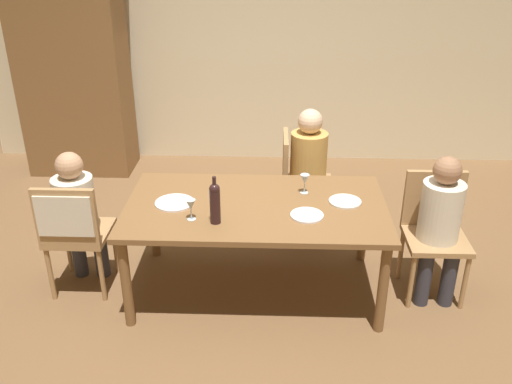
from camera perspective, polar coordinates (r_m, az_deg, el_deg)
The scene contains 16 objects.
ground_plane at distance 4.36m, azimuth -0.00°, elevation -9.80°, with size 10.00×10.00×0.00m, color brown.
rear_room_partition at distance 6.37m, azimuth 0.94°, elevation 15.12°, with size 6.40×0.12×2.70m, color beige.
armoire_cabinet at distance 6.37m, azimuth -18.20°, elevation 11.52°, with size 1.18×0.62×2.18m.
dining_table at distance 4.01m, azimuth -0.00°, elevation -2.22°, with size 1.87×1.05×0.72m.
chair_left_end at distance 4.19m, azimuth -18.39°, elevation -3.28°, with size 0.44×0.46×0.92m.
chair_far_right at distance 4.88m, azimuth 4.31°, elevation 1.51°, with size 0.44×0.44×0.92m.
chair_right_end at distance 4.31m, azimuth 17.83°, elevation -3.26°, with size 0.44×0.44×0.92m.
person_woman_host at distance 4.29m, azimuth -17.84°, elevation -1.76°, with size 0.29×0.34×1.11m.
person_man_bearded at distance 4.83m, azimuth 5.71°, elevation 2.90°, with size 0.36×0.32×1.15m.
person_man_guest at distance 4.16m, azimuth 18.41°, elevation -2.68°, with size 0.30×0.34×1.11m.
wine_bottle_tall_green at distance 3.68m, azimuth -4.23°, elevation -1.03°, with size 0.07×0.07×0.34m.
wine_glass_near_left at distance 3.76m, azimuth -6.71°, elevation -1.38°, with size 0.07×0.07×0.15m.
wine_glass_centre at distance 4.12m, azimuth 5.02°, elevation 1.24°, with size 0.07×0.07×0.15m.
dinner_plate_host at distance 3.84m, azimuth 5.25°, elevation -2.39°, with size 0.23×0.23×0.01m, color white.
dinner_plate_guest_left at distance 4.03m, azimuth -8.36°, elevation -1.10°, with size 0.28×0.28×0.01m, color white.
dinner_plate_guest_right at distance 4.06m, azimuth 9.12°, elevation -0.96°, with size 0.23×0.23×0.01m, color silver.
Camera 1 is at (0.13, -3.53, 2.54)m, focal length 38.99 mm.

